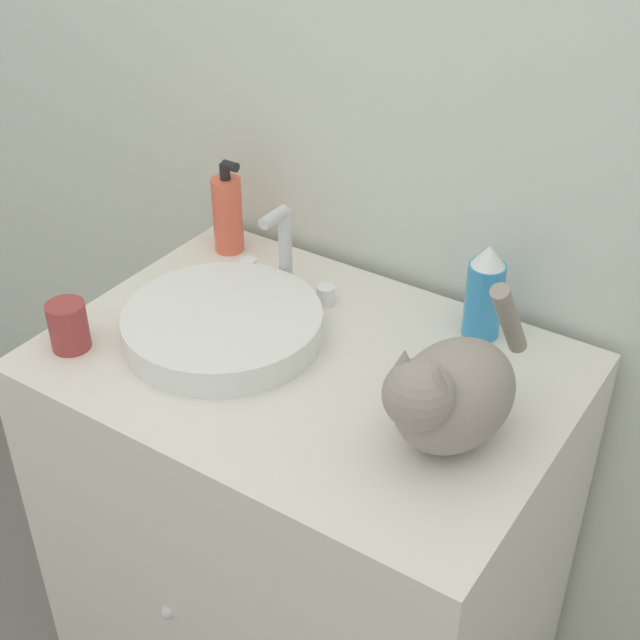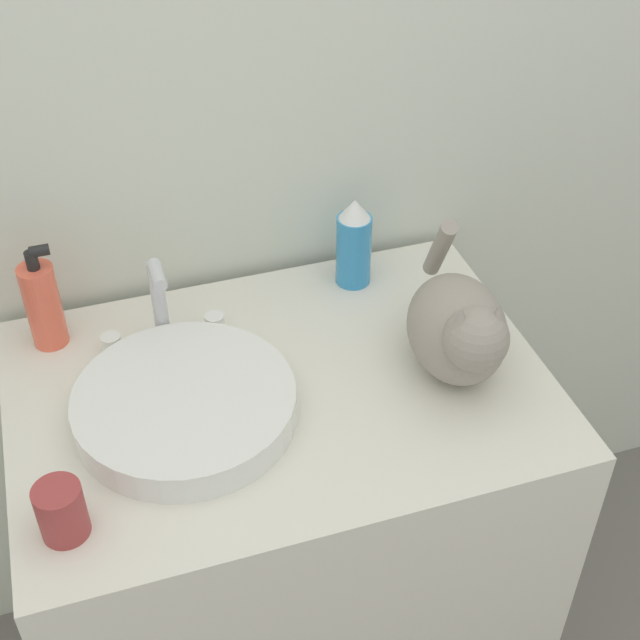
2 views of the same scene
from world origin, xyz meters
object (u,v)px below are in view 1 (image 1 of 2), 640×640
Objects in this scene: soap_bottle at (228,213)px; cup at (68,326)px; cat at (450,393)px; spray_bottle at (485,292)px.

cup is (-0.01, -0.40, -0.04)m from soap_bottle.
cat reaches higher than soap_bottle.
cat is at bearing -75.02° from spray_bottle.
cat is 3.81× the size of cup.
cat is 0.28m from spray_bottle.
spray_bottle is (-0.07, 0.27, -0.01)m from cat.
spray_bottle is at bearing 36.68° from cup.
soap_bottle is at bearing -104.79° from cat.
soap_bottle is at bearing -179.47° from spray_bottle.
soap_bottle is at bearing 87.97° from cup.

